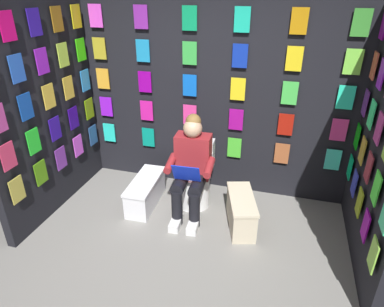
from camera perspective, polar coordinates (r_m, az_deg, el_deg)
The scene contains 7 objects.
ground_plane at distance 3.33m, azimuth -4.31°, elevation -20.88°, with size 30.00×30.00×0.00m, color gray.
display_wall_back at distance 4.19m, azimuth 3.82°, elevation 9.48°, with size 3.42×0.14×2.43m.
display_wall_right at distance 4.11m, azimuth -23.49°, elevation 7.00°, with size 0.14×1.78×2.43m.
toilet at distance 4.15m, azimuth 0.55°, elevation -4.16°, with size 0.41×0.56×0.77m.
person_reading at distance 3.82m, azimuth -0.18°, elevation -2.33°, with size 0.54×0.70×1.19m.
comic_longbox_near at distance 4.22m, azimuth -7.80°, elevation -6.39°, with size 0.32×0.78×0.34m.
comic_longbox_far at distance 3.86m, azimuth 8.25°, elevation -9.61°, with size 0.44×0.71×0.37m.
Camera 1 is at (-0.85, 2.09, 2.45)m, focal length 31.71 mm.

